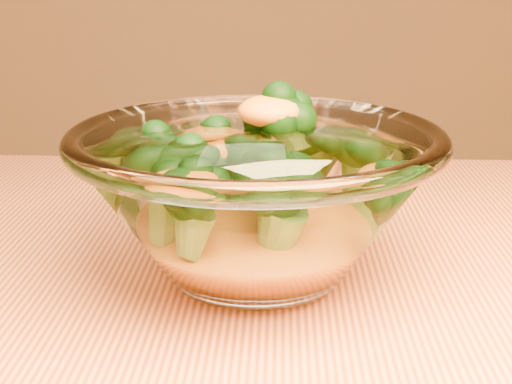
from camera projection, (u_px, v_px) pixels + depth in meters
glass_bowl at (256, 200)px, 0.47m from camera, size 0.25×0.25×0.11m
cheese_sauce at (256, 232)px, 0.48m from camera, size 0.13×0.13×0.04m
broccoli_heap at (247, 171)px, 0.47m from camera, size 0.19×0.15×0.09m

